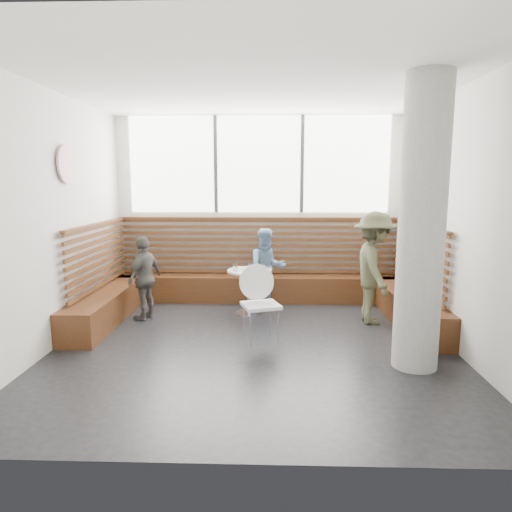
{
  "coord_description": "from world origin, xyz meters",
  "views": [
    {
      "loc": [
        0.21,
        -5.58,
        2.06
      ],
      "look_at": [
        0.0,
        1.0,
        1.0
      ],
      "focal_mm": 32.0,
      "sensor_mm": 36.0,
      "label": 1
    }
  ],
  "objects_px": {
    "concrete_column": "(422,226)",
    "cafe_chair": "(261,297)",
    "cafe_table": "(249,283)",
    "child_back": "(267,268)",
    "adult_man": "(374,268)",
    "child_left": "(145,278)"
  },
  "relations": [
    {
      "from": "cafe_table",
      "to": "child_left",
      "type": "bearing_deg",
      "value": -169.37
    },
    {
      "from": "concrete_column",
      "to": "cafe_chair",
      "type": "bearing_deg",
      "value": 154.75
    },
    {
      "from": "cafe_table",
      "to": "child_back",
      "type": "distance_m",
      "value": 0.54
    },
    {
      "from": "child_back",
      "to": "child_left",
      "type": "xyz_separation_m",
      "value": [
        -1.85,
        -0.74,
        -0.02
      ]
    },
    {
      "from": "cafe_table",
      "to": "child_back",
      "type": "height_order",
      "value": "child_back"
    },
    {
      "from": "concrete_column",
      "to": "child_left",
      "type": "height_order",
      "value": "concrete_column"
    },
    {
      "from": "cafe_chair",
      "to": "adult_man",
      "type": "distance_m",
      "value": 1.85
    },
    {
      "from": "concrete_column",
      "to": "adult_man",
      "type": "relative_size",
      "value": 1.94
    },
    {
      "from": "concrete_column",
      "to": "cafe_table",
      "type": "distance_m",
      "value": 3.02
    },
    {
      "from": "concrete_column",
      "to": "cafe_table",
      "type": "xyz_separation_m",
      "value": [
        -1.97,
        2.02,
        -1.09
      ]
    },
    {
      "from": "adult_man",
      "to": "child_back",
      "type": "height_order",
      "value": "adult_man"
    },
    {
      "from": "child_back",
      "to": "adult_man",
      "type": "bearing_deg",
      "value": -42.78
    },
    {
      "from": "concrete_column",
      "to": "child_back",
      "type": "distance_m",
      "value": 3.14
    },
    {
      "from": "adult_man",
      "to": "child_left",
      "type": "bearing_deg",
      "value": 88.01
    },
    {
      "from": "cafe_chair",
      "to": "child_left",
      "type": "bearing_deg",
      "value": 134.76
    },
    {
      "from": "cafe_table",
      "to": "adult_man",
      "type": "xyz_separation_m",
      "value": [
        1.85,
        -0.38,
        0.32
      ]
    },
    {
      "from": "cafe_table",
      "to": "child_left",
      "type": "xyz_separation_m",
      "value": [
        -1.57,
        -0.3,
        0.13
      ]
    },
    {
      "from": "concrete_column",
      "to": "cafe_chair",
      "type": "xyz_separation_m",
      "value": [
        -1.76,
        0.83,
        -1.01
      ]
    },
    {
      "from": "child_back",
      "to": "child_left",
      "type": "relative_size",
      "value": 1.04
    },
    {
      "from": "adult_man",
      "to": "child_back",
      "type": "bearing_deg",
      "value": 61.87
    },
    {
      "from": "cafe_table",
      "to": "child_left",
      "type": "distance_m",
      "value": 1.61
    },
    {
      "from": "concrete_column",
      "to": "adult_man",
      "type": "xyz_separation_m",
      "value": [
        -0.12,
        1.64,
        -0.77
      ]
    }
  ]
}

